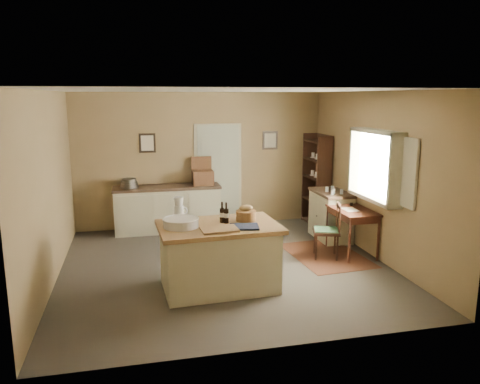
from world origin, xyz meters
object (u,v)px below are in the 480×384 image
at_px(work_island, 218,255).
at_px(writing_desk, 353,215).
at_px(shelving_unit, 318,180).
at_px(sideboard, 168,207).
at_px(right_cabinet, 331,215).
at_px(desk_chair, 326,231).

xyz_separation_m(work_island, writing_desk, (2.45, 0.93, 0.19)).
bearing_deg(work_island, shelving_unit, 44.26).
height_order(sideboard, writing_desk, sideboard).
bearing_deg(work_island, right_cabinet, 33.38).
height_order(work_island, sideboard, work_island).
relative_size(sideboard, right_cabinet, 2.09).
height_order(writing_desk, desk_chair, desk_chair).
bearing_deg(right_cabinet, shelving_unit, 81.53).
bearing_deg(desk_chair, work_island, -138.65).
bearing_deg(sideboard, shelving_unit, -3.74).
bearing_deg(right_cabinet, writing_desk, -89.99).
relative_size(work_island, sideboard, 0.81).
bearing_deg(shelving_unit, writing_desk, -94.55).
relative_size(work_island, writing_desk, 1.76).
xyz_separation_m(sideboard, shelving_unit, (3.06, -0.20, 0.45)).
bearing_deg(sideboard, desk_chair, -42.01).
xyz_separation_m(writing_desk, desk_chair, (-0.50, -0.09, -0.23)).
distance_m(work_island, right_cabinet, 3.04).
relative_size(right_cabinet, shelving_unit, 0.53).
relative_size(work_island, desk_chair, 1.88).
distance_m(sideboard, writing_desk, 3.58).
relative_size(work_island, shelving_unit, 0.90).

